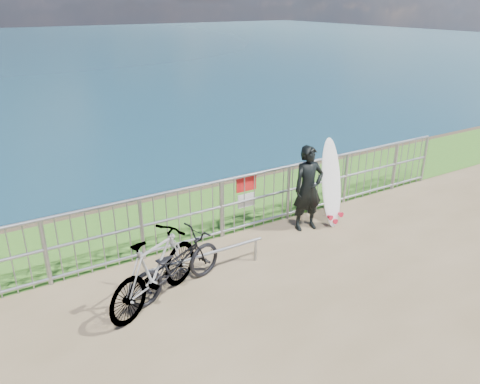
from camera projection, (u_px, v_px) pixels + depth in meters
grass_strip at (217, 209)px, 9.73m from camera, size 120.00×120.00×0.00m
railing at (246, 202)px, 8.65m from camera, size 10.06×0.10×1.13m
surfer at (308, 188)px, 8.64m from camera, size 0.65×0.48×1.63m
surfboard at (331, 186)px, 8.81m from camera, size 0.46×0.42×1.71m
bicycle_near at (175, 264)px, 6.89m from camera, size 1.76×1.00×0.87m
bicycle_far at (155, 269)px, 6.57m from camera, size 1.84×1.29×1.09m
bike_rack at (207, 257)px, 7.28m from camera, size 2.00×0.05×0.41m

